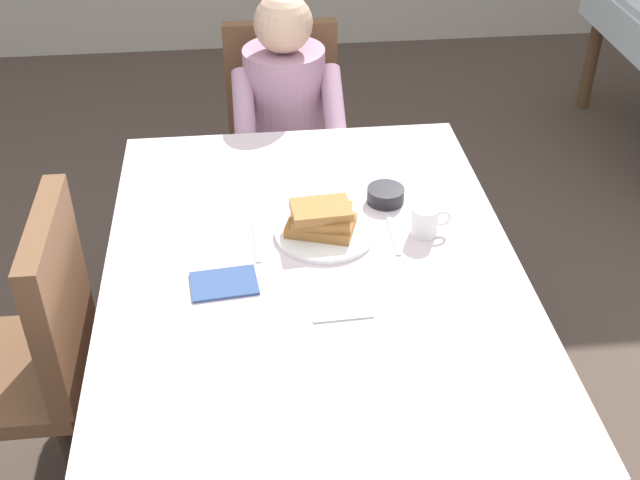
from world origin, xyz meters
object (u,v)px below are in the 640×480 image
(dining_table_main, at_px, (313,291))
(diner_person, at_px, (287,115))
(breakfast_stack, at_px, (321,218))
(knife_right_of_plate, at_px, (393,234))
(chair_diner, at_px, (285,128))
(cup_coffee, at_px, (425,221))
(plate_breakfast, at_px, (325,232))
(fork_left_of_plate, at_px, (257,242))
(bowl_butter, at_px, (386,195))
(chair_left_side, at_px, (32,344))
(spoon_near_edge, at_px, (343,318))

(dining_table_main, relative_size, diner_person, 1.36)
(breakfast_stack, xyz_separation_m, knife_right_of_plate, (0.20, -0.03, -0.05))
(chair_diner, relative_size, cup_coffee, 8.23)
(plate_breakfast, bearing_deg, cup_coffee, -4.62)
(chair_diner, relative_size, fork_left_of_plate, 5.17)
(breakfast_stack, bearing_deg, diner_person, 92.14)
(fork_left_of_plate, bearing_deg, cup_coffee, -91.47)
(diner_person, relative_size, knife_right_of_plate, 5.60)
(bowl_butter, distance_m, knife_right_of_plate, 0.17)
(cup_coffee, relative_size, fork_left_of_plate, 0.63)
(chair_diner, relative_size, chair_left_side, 1.00)
(diner_person, distance_m, spoon_near_edge, 1.24)
(breakfast_stack, bearing_deg, fork_left_of_plate, -172.01)
(chair_diner, bearing_deg, diner_person, 90.00)
(chair_left_side, bearing_deg, breakfast_stack, -80.37)
(breakfast_stack, bearing_deg, spoon_near_edge, -87.68)
(knife_right_of_plate, bearing_deg, bowl_butter, -1.18)
(cup_coffee, relative_size, knife_right_of_plate, 0.56)
(dining_table_main, xyz_separation_m, plate_breakfast, (0.05, 0.13, 0.10))
(plate_breakfast, height_order, cup_coffee, cup_coffee)
(diner_person, relative_size, fork_left_of_plate, 6.22)
(diner_person, relative_size, cup_coffee, 9.91)
(chair_left_side, height_order, plate_breakfast, chair_left_side)
(cup_coffee, xyz_separation_m, knife_right_of_plate, (-0.09, 0.00, -0.04))
(spoon_near_edge, bearing_deg, breakfast_stack, 90.01)
(cup_coffee, bearing_deg, knife_right_of_plate, 178.43)
(chair_left_side, bearing_deg, knife_right_of_plate, -83.67)
(chair_left_side, relative_size, breakfast_stack, 4.38)
(diner_person, relative_size, breakfast_stack, 5.28)
(diner_person, bearing_deg, dining_table_main, 89.72)
(bowl_butter, bearing_deg, spoon_near_edge, -110.75)
(dining_table_main, bearing_deg, diner_person, 89.72)
(breakfast_stack, distance_m, fork_left_of_plate, 0.19)
(cup_coffee, distance_m, spoon_near_edge, 0.43)
(breakfast_stack, xyz_separation_m, bowl_butter, (0.21, 0.14, -0.03))
(plate_breakfast, distance_m, knife_right_of_plate, 0.19)
(dining_table_main, relative_size, spoon_near_edge, 10.16)
(chair_diner, bearing_deg, spoon_near_edge, 91.95)
(bowl_butter, bearing_deg, dining_table_main, -130.90)
(plate_breakfast, bearing_deg, diner_person, 92.71)
(breakfast_stack, height_order, knife_right_of_plate, breakfast_stack)
(bowl_butter, bearing_deg, plate_breakfast, -142.77)
(dining_table_main, relative_size, chair_left_side, 1.64)
(diner_person, bearing_deg, fork_left_of_plate, 80.67)
(breakfast_stack, xyz_separation_m, cup_coffee, (0.29, -0.03, -0.01))
(chair_diner, bearing_deg, knife_right_of_plate, 102.36)
(chair_left_side, height_order, fork_left_of_plate, chair_left_side)
(dining_table_main, relative_size, cup_coffee, 13.49)
(dining_table_main, bearing_deg, chair_left_side, 180.00)
(diner_person, xyz_separation_m, plate_breakfast, (0.04, -0.88, 0.08))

